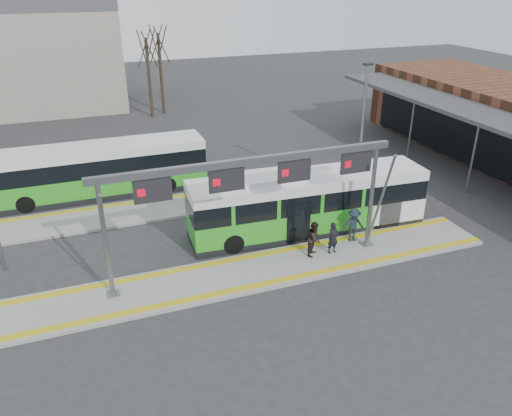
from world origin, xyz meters
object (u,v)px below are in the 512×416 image
Objects in this scene: gantry at (254,182)px; passenger_a at (333,238)px; hero_bus at (307,203)px; passenger_c at (353,225)px; passenger_b at (315,239)px.

passenger_a is at bearing -0.94° from gantry.
hero_bus is 7.89× the size of passenger_a.
gantry is at bearing -163.45° from passenger_c.
passenger_b is (-0.85, -2.60, -0.54)m from hero_bus.
passenger_c reaches higher than passenger_b.
passenger_c is at bearing 6.53° from gantry.
passenger_a is at bearing -145.18° from passenger_c.
gantry is 5.17m from passenger_a.
gantry is 7.59× the size of passenger_c.
gantry is 6.34m from passenger_c.
hero_bus is 7.16× the size of passenger_c.
gantry reaches higher than passenger_a.
gantry reaches higher than hero_bus.
hero_bus is at bearing 27.92° from passenger_b.
hero_bus is 2.81m from passenger_a.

